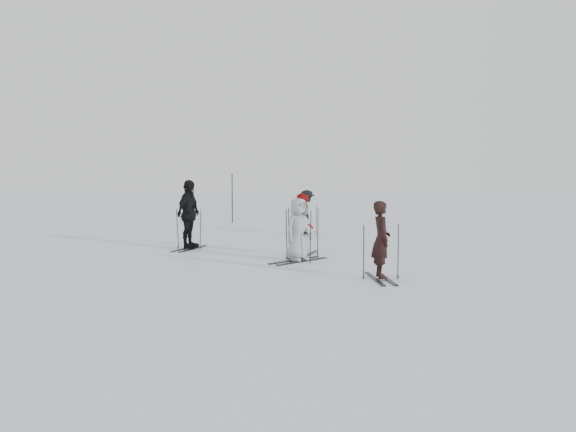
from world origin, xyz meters
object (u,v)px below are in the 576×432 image
object	(u,v)px
skier_near_dark	(381,241)
skier_uphill_left	(189,215)
skier_red	(303,225)
piste_marker	(232,198)
skier_uphill_far	(307,213)
skier_grey	(298,230)

from	to	relation	value
skier_near_dark	skier_uphill_left	world-z (taller)	skier_uphill_left
skier_red	skier_uphill_left	xyz separation A→B (m)	(-3.41, 0.68, 0.18)
piste_marker	skier_uphill_left	bearing A→B (deg)	-81.66
skier_near_dark	piste_marker	distance (m)	14.67
skier_uphill_left	skier_uphill_far	xyz separation A→B (m)	(2.73, 4.54, -0.19)
skier_red	skier_uphill_far	xyz separation A→B (m)	(-0.68, 5.22, -0.01)
skier_uphill_far	piste_marker	size ratio (longest dim) A/B	0.71
skier_red	skier_uphill_far	size ratio (longest dim) A/B	1.02
skier_grey	piste_marker	xyz separation A→B (m)	(-4.79, 10.90, 0.34)
skier_uphill_left	piste_marker	world-z (taller)	piste_marker
skier_red	piste_marker	distance (m)	10.93
skier_uphill_far	piste_marker	bearing A→B (deg)	33.06
skier_red	skier_uphill_far	distance (m)	5.27
skier_grey	skier_uphill_far	world-z (taller)	skier_uphill_far
skier_uphill_left	skier_uphill_far	distance (m)	5.30
skier_grey	skier_red	bearing A→B (deg)	35.78
skier_uphill_far	piste_marker	world-z (taller)	piste_marker
skier_grey	skier_uphill_far	bearing A→B (deg)	40.20
skier_near_dark	skier_uphill_far	bearing A→B (deg)	3.73
piste_marker	skier_red	bearing A→B (deg)	-64.21
skier_near_dark	skier_uphill_left	size ratio (longest dim) A/B	0.80
skier_grey	skier_near_dark	bearing A→B (deg)	-102.11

